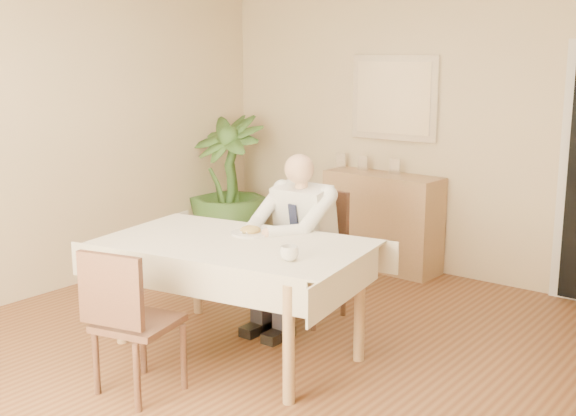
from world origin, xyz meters
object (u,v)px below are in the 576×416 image
Objects in this scene: sideboard at (382,221)px; potted_palm at (228,184)px; coffee_mug at (289,253)px; seated_man at (291,233)px; dining_table at (235,254)px; chair_far at (315,246)px; chair_near at (127,316)px.

sideboard is 0.81× the size of potted_palm.
potted_palm is (-2.29, 1.98, -0.12)m from coffee_mug.
coffee_mug is 3.03m from potted_palm.
seated_man is 11.30× the size of coffee_mug.
coffee_mug is (0.54, -0.13, 0.13)m from dining_table.
chair_far is 0.33m from seated_man.
sideboard is at bearing 15.40° from potted_palm.
chair_near is at bearing -83.85° from sideboard.
potted_palm is (-1.75, 1.85, 0.01)m from dining_table.
coffee_mug is at bearing -57.82° from chair_far.
potted_palm is at bearing 144.34° from seated_man.
chair_far reaches higher than chair_near.
sideboard is 1.59m from potted_palm.
potted_palm is at bearing 139.13° from coffee_mug.
dining_table is at bearing -85.79° from chair_far.
seated_man is at bearing -35.66° from potted_palm.
potted_palm is (-1.75, 0.96, 0.14)m from chair_far.
dining_table is 1.39× the size of potted_palm.
dining_table is 2.54m from potted_palm.
sideboard is (-0.17, 3.12, -0.05)m from chair_near.
chair_near is 0.70× the size of seated_man.
chair_far is 0.76× the size of seated_man.
chair_far is 1.18m from coffee_mug.
seated_man is 1.71m from sideboard.
potted_palm is (-1.69, 2.71, 0.18)m from chair_near.
seated_man is at bearing -79.26° from sideboard.
sideboard reaches higher than coffee_mug.
chair_near is 7.94× the size of coffee_mug.
coffee_mug is at bearing -69.24° from sideboard.
potted_palm is (-1.75, 1.25, -0.02)m from seated_man.
dining_table is at bearing 166.09° from coffee_mug.
dining_table is 0.90m from chair_far.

